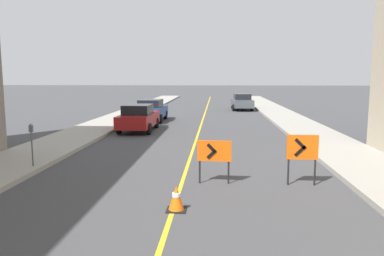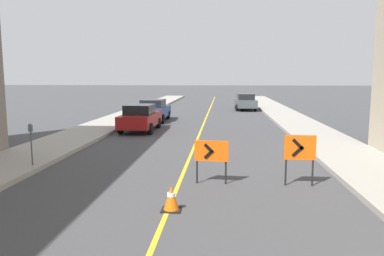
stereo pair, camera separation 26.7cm
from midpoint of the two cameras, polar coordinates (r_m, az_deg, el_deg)
name	(u,v)px [view 2 (the right image)]	position (r m, az deg, el deg)	size (l,w,h in m)	color
lane_stripe	(204,124)	(25.61, 2.07, 0.60)	(0.12, 69.80, 0.01)	gold
sidewalk_left	(112,122)	(26.67, -11.78, 0.90)	(2.91, 69.80, 0.17)	#9E998E
sidewalk_right	(299,124)	(26.10, 16.22, 0.61)	(2.91, 69.80, 0.17)	#9E998E
traffic_cone_third	(171,198)	(9.23, -2.34, -10.63)	(0.47, 0.47, 0.62)	black
arrow_barricade_primary	(211,153)	(11.30, 3.65, -3.85)	(1.03, 0.14, 1.32)	#EF560C
arrow_barricade_secondary	(300,150)	(11.52, 16.76, -3.26)	(0.92, 0.08, 1.52)	#EF560C
parked_car_curb_near	(140,118)	(22.50, -7.56, 1.58)	(1.94, 4.33, 1.59)	maroon
parked_car_curb_mid	(154,110)	(27.39, -5.58, 2.72)	(1.95, 4.35, 1.59)	navy
parked_car_curb_far	(245,102)	(36.76, 8.35, 3.97)	(2.04, 4.39, 1.59)	#474C51
parking_meter_near_curb	(31,136)	(13.98, -22.84, -1.14)	(0.12, 0.11, 1.46)	#4C4C51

